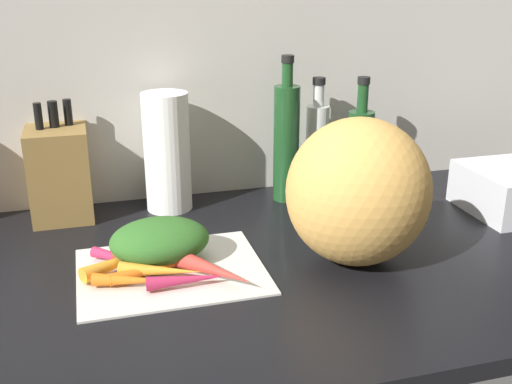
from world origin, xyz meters
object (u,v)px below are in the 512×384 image
(carrot_3, at_px, (132,261))
(carrot_6, at_px, (160,257))
(carrot_0, at_px, (212,269))
(carrot_1, at_px, (189,279))
(paper_towel_roll, at_px, (167,152))
(bottle_1, at_px, (317,145))
(carrot_4, at_px, (126,259))
(carrot_5, at_px, (159,268))
(carrot_7, at_px, (135,280))
(winter_squash, at_px, (358,192))
(knife_block, at_px, (60,172))
(carrot_2, at_px, (161,271))
(bottle_2, at_px, (360,149))
(bottle_0, at_px, (286,141))
(cutting_board, at_px, (171,270))

(carrot_3, bearing_deg, carrot_6, -3.35)
(carrot_0, relative_size, carrot_1, 1.13)
(paper_towel_roll, xyz_separation_m, bottle_1, (0.36, 0.02, -0.02))
(carrot_0, xyz_separation_m, paper_towel_roll, (-0.02, 0.37, 0.11))
(carrot_1, bearing_deg, carrot_3, 130.83)
(carrot_4, relative_size, carrot_5, 0.98)
(paper_towel_roll, bearing_deg, carrot_7, -107.09)
(carrot_0, distance_m, winter_squash, 0.29)
(carrot_3, height_order, knife_block, knife_block)
(carrot_2, bearing_deg, carrot_7, -157.44)
(carrot_7, xyz_separation_m, bottle_2, (0.56, 0.34, 0.09))
(winter_squash, relative_size, knife_block, 1.06)
(carrot_4, bearing_deg, knife_block, 110.13)
(carrot_2, relative_size, paper_towel_roll, 0.55)
(carrot_1, relative_size, bottle_1, 0.52)
(carrot_3, xyz_separation_m, bottle_0, (0.38, 0.27, 0.12))
(carrot_3, relative_size, carrot_6, 0.99)
(carrot_2, xyz_separation_m, winter_squash, (0.36, -0.01, 0.11))
(carrot_4, xyz_separation_m, bottle_1, (0.48, 0.30, 0.09))
(cutting_board, height_order, carrot_1, carrot_1)
(carrot_4, xyz_separation_m, paper_towel_roll, (0.12, 0.28, 0.11))
(carrot_4, bearing_deg, carrot_5, -38.96)
(carrot_7, bearing_deg, bottle_0, 42.24)
(paper_towel_roll, relative_size, bottle_0, 0.79)
(carrot_5, bearing_deg, knife_block, 115.45)
(carrot_0, bearing_deg, carrot_1, -160.10)
(carrot_3, xyz_separation_m, bottle_1, (0.47, 0.30, 0.10))
(carrot_6, distance_m, paper_towel_roll, 0.31)
(carrot_6, height_order, carrot_7, same)
(carrot_5, bearing_deg, bottle_2, 30.75)
(cutting_board, relative_size, bottle_0, 0.98)
(carrot_2, bearing_deg, carrot_3, 127.11)
(carrot_1, bearing_deg, cutting_board, 105.71)
(carrot_3, bearing_deg, carrot_4, 176.38)
(winter_squash, height_order, bottle_2, bottle_2)
(bottle_1, bearing_deg, carrot_5, -141.09)
(carrot_1, height_order, bottle_1, bottle_1)
(cutting_board, bearing_deg, carrot_5, -147.27)
(carrot_1, xyz_separation_m, winter_squash, (0.31, 0.03, 0.11))
(winter_squash, bearing_deg, carrot_7, -178.82)
(carrot_5, bearing_deg, bottle_1, 38.91)
(cutting_board, distance_m, bottle_0, 0.45)
(carrot_0, distance_m, carrot_6, 0.11)
(carrot_3, bearing_deg, knife_block, 111.71)
(winter_squash, bearing_deg, carrot_2, 178.28)
(cutting_board, height_order, bottle_2, bottle_2)
(carrot_5, xyz_separation_m, bottle_1, (0.42, 0.34, 0.10))
(cutting_board, height_order, winter_squash, winter_squash)
(cutting_board, relative_size, winter_squash, 1.22)
(carrot_2, bearing_deg, carrot_5, 93.54)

